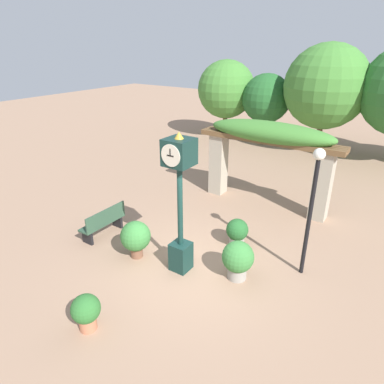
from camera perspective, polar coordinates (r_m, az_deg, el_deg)
name	(u,v)px	position (r m, az deg, el deg)	size (l,w,h in m)	color
ground_plane	(194,266)	(9.04, 0.32, -12.18)	(60.00, 60.00, 0.00)	#9E7A60
pedestal_clock	(180,198)	(7.94, -2.03, -0.96)	(0.60, 0.65, 3.55)	#14332D
pergola	(269,144)	(11.70, 12.68, 7.86)	(4.90, 1.13, 2.95)	#A89E89
potted_plant_near_left	(237,232)	(9.69, 7.52, -6.57)	(0.62, 0.62, 0.82)	gray
potted_plant_near_right	(238,259)	(8.41, 7.64, -10.97)	(0.78, 0.78, 0.99)	gray
potted_plant_far_left	(86,311)	(7.43, -17.25, -18.38)	(0.59, 0.59, 0.80)	#B26B4C
potted_plant_far_right	(136,237)	(9.18, -9.38, -7.41)	(0.80, 0.80, 1.03)	brown
park_bench	(104,222)	(10.43, -14.49, -4.93)	(0.42, 1.46, 0.89)	#2D4C38
lamp_post	(313,196)	(8.22, 19.49, -0.61)	(0.27, 0.27, 3.22)	black
tree_line	(336,91)	(18.57, 22.88, 15.20)	(14.48, 4.30, 5.38)	brown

